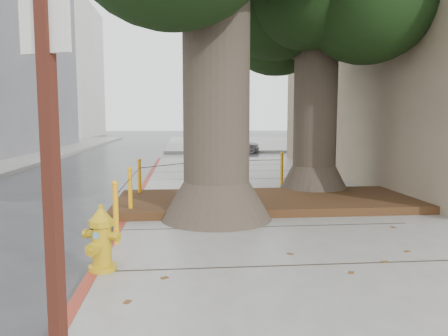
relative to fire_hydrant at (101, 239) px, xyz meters
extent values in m
plane|color=#28282B|center=(1.90, -0.05, -0.54)|extent=(140.00, 140.00, 0.00)
cube|color=slate|center=(7.90, 29.95, -0.47)|extent=(16.00, 20.00, 0.15)
cube|color=maroon|center=(-0.10, 2.45, -0.47)|extent=(0.14, 26.00, 0.16)
cube|color=black|center=(2.80, 3.85, -0.31)|extent=(6.40, 2.60, 0.16)
cube|color=silver|center=(-15.10, 44.95, 6.96)|extent=(12.00, 18.00, 15.00)
cube|color=silver|center=(17.90, 25.95, 3.96)|extent=(10.00, 10.00, 9.00)
cube|color=slate|center=(23.90, 31.95, 5.46)|extent=(12.00, 14.00, 12.00)
cone|color=#4C3F33|center=(1.60, 2.65, -0.04)|extent=(2.04, 2.04, 0.70)
cylinder|color=#4C3F33|center=(1.60, 2.65, 1.99)|extent=(1.20, 1.20, 4.22)
cone|color=#4C3F33|center=(4.20, 5.15, -0.04)|extent=(1.77, 1.77, 0.70)
cylinder|color=#4C3F33|center=(4.20, 5.15, 1.78)|extent=(1.04, 1.04, 3.84)
cylinder|color=#FAA40D|center=(0.00, 1.15, 0.06)|extent=(0.08, 0.08, 0.90)
sphere|color=#FAA40D|center=(0.00, 1.15, 0.51)|extent=(0.09, 0.09, 0.09)
cylinder|color=#FAA40D|center=(0.00, 2.95, 0.06)|extent=(0.08, 0.08, 0.90)
sphere|color=#FAA40D|center=(0.00, 2.95, 0.51)|extent=(0.09, 0.09, 0.09)
cylinder|color=#FAA40D|center=(0.00, 4.75, 0.06)|extent=(0.08, 0.08, 0.90)
sphere|color=#FAA40D|center=(0.00, 4.75, 0.51)|extent=(0.09, 0.09, 0.09)
cylinder|color=#FAA40D|center=(1.50, 6.25, 0.06)|extent=(0.08, 0.08, 0.90)
sphere|color=#FAA40D|center=(1.50, 6.25, 0.51)|extent=(0.09, 0.09, 0.09)
cylinder|color=#FAA40D|center=(3.70, 6.45, 0.06)|extent=(0.08, 0.08, 0.90)
sphere|color=#FAA40D|center=(3.70, 6.45, 0.51)|extent=(0.09, 0.09, 0.09)
cylinder|color=black|center=(0.00, 2.05, 0.33)|extent=(0.02, 1.80, 0.02)
cylinder|color=black|center=(0.00, 3.85, 0.33)|extent=(0.02, 1.80, 0.02)
cylinder|color=black|center=(0.75, 5.50, 0.33)|extent=(1.51, 1.51, 0.02)
cylinder|color=black|center=(2.60, 6.35, 0.33)|extent=(2.20, 0.22, 0.02)
cylinder|color=gold|center=(0.00, 0.01, -0.36)|extent=(0.44, 0.44, 0.06)
cylinder|color=gold|center=(0.00, 0.01, -0.08)|extent=(0.30, 0.30, 0.52)
cylinder|color=gold|center=(0.00, 0.01, 0.19)|extent=(0.40, 0.40, 0.07)
cone|color=gold|center=(0.00, 0.01, 0.29)|extent=(0.37, 0.37, 0.15)
cylinder|color=gold|center=(0.00, 0.01, 0.39)|extent=(0.08, 0.08, 0.05)
cylinder|color=gold|center=(-0.12, 0.06, 0.05)|extent=(0.17, 0.15, 0.09)
cylinder|color=gold|center=(0.13, -0.05, 0.05)|extent=(0.17, 0.15, 0.09)
cylinder|color=gold|center=(-0.05, -0.11, -0.08)|extent=(0.18, 0.19, 0.14)
cube|color=#5999D8|center=(-0.04, -0.10, 0.07)|extent=(0.07, 0.03, 0.07)
cube|color=#471911|center=(0.43, -3.35, 0.81)|extent=(0.08, 0.08, 2.41)
cube|color=silver|center=(0.43, -3.35, 1.88)|extent=(0.23, 0.11, 0.34)
imported|color=#9F9FA4|center=(3.82, 19.89, 0.01)|extent=(3.33, 1.54, 1.11)
imported|color=maroon|center=(9.77, 19.46, 0.11)|extent=(4.13, 1.92, 1.31)
camera|label=1|loc=(0.99, -5.25, 1.44)|focal=35.00mm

